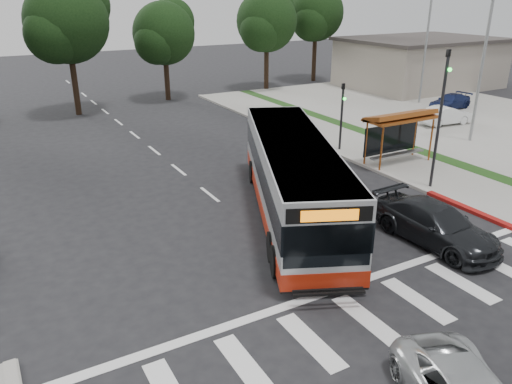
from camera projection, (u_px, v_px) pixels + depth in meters
ground at (277, 248)px, 18.49m from camera, size 140.00×140.00×0.00m
sidewalk_east at (363, 149)px, 29.93m from camera, size 4.00×40.00×0.12m
curb_east at (337, 153)px, 29.02m from camera, size 0.30×40.00×0.15m
curb_east_red at (484, 216)px, 20.93m from camera, size 0.32×6.00×0.15m
parking_lot at (470, 119)px, 37.01m from camera, size 18.00×36.00×0.10m
commercial_building at (420, 64)px, 49.10m from camera, size 14.00×10.00×4.40m
building_roof_cap at (423, 39)px, 48.22m from camera, size 14.60×10.60×0.30m
crosswalk_ladder at (367, 319)px, 14.44m from camera, size 18.00×2.60×0.01m
bus_shelter at (400, 122)px, 26.65m from camera, size 4.20×1.60×2.86m
traffic_signal_ne_tall at (441, 109)px, 22.61m from camera, size 0.18×0.37×6.50m
traffic_signal_ne_short at (342, 110)px, 28.79m from camera, size 0.18×0.37×4.00m
lot_light_front at (486, 45)px, 29.32m from camera, size 1.90×0.35×9.01m
lot_light_mid at (428, 31)px, 40.13m from camera, size 1.90×0.35×9.01m
tree_ne_a at (267, 20)px, 46.10m from camera, size 6.16×5.74×9.30m
tree_ne_b at (316, 12)px, 50.71m from camera, size 6.16×5.74×10.02m
tree_north_a at (67, 20)px, 36.11m from camera, size 6.60×6.15×10.17m
tree_north_b at (164, 32)px, 41.82m from camera, size 5.72×5.33×8.43m
transit_bus at (293, 179)px, 20.60m from camera, size 7.68×12.69×3.27m
pedestrian at (303, 258)px, 15.84m from camera, size 0.73×0.50×1.91m
dark_sedan at (436, 224)px, 18.62m from camera, size 2.26×5.18×1.48m
parked_car_1 at (445, 115)px, 35.03m from camera, size 4.03×1.73×1.29m
parked_car_3 at (450, 102)px, 39.68m from camera, size 4.22×2.16×1.17m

